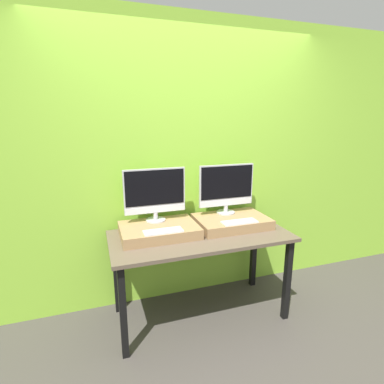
{
  "coord_description": "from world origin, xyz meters",
  "views": [
    {
      "loc": [
        -0.82,
        -1.87,
        1.74
      ],
      "look_at": [
        0.0,
        0.57,
        1.09
      ],
      "focal_mm": 28.0,
      "sensor_mm": 36.0,
      "label": 1
    }
  ],
  "objects_px": {
    "keyboard_left": "(163,231)",
    "monitor_right": "(226,187)",
    "monitor_left": "(155,193)",
    "keyboard_right": "(240,222)"
  },
  "relations": [
    {
      "from": "monitor_left",
      "to": "keyboard_left",
      "type": "distance_m",
      "value": 0.37
    },
    {
      "from": "monitor_right",
      "to": "keyboard_right",
      "type": "bearing_deg",
      "value": -90.0
    },
    {
      "from": "monitor_left",
      "to": "monitor_right",
      "type": "bearing_deg",
      "value": 0.0
    },
    {
      "from": "keyboard_left",
      "to": "keyboard_right",
      "type": "bearing_deg",
      "value": 0.0
    },
    {
      "from": "keyboard_left",
      "to": "monitor_right",
      "type": "xyz_separation_m",
      "value": [
        0.67,
        0.28,
        0.24
      ]
    },
    {
      "from": "keyboard_left",
      "to": "monitor_right",
      "type": "bearing_deg",
      "value": 22.74
    },
    {
      "from": "monitor_left",
      "to": "monitor_right",
      "type": "xyz_separation_m",
      "value": [
        0.67,
        0.0,
        0.0
      ]
    },
    {
      "from": "keyboard_right",
      "to": "keyboard_left",
      "type": "bearing_deg",
      "value": 180.0
    },
    {
      "from": "keyboard_right",
      "to": "monitor_right",
      "type": "bearing_deg",
      "value": 90.0
    },
    {
      "from": "monitor_left",
      "to": "monitor_right",
      "type": "distance_m",
      "value": 0.67
    }
  ]
}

